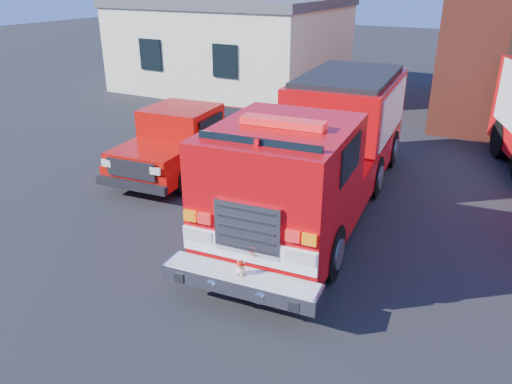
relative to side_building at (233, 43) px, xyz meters
The scene contains 4 objects.
ground 15.96m from the side_building, 55.30° to the right, with size 100.00×100.00×0.00m, color black.
side_building is the anchor object (origin of this frame).
fire_engine 14.80m from the side_building, 50.68° to the right, with size 3.48×9.73×2.94m.
pickup_truck 11.89m from the side_building, 65.90° to the right, with size 2.59×5.93×1.89m.
Camera 1 is at (4.41, -9.36, 5.34)m, focal length 35.00 mm.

